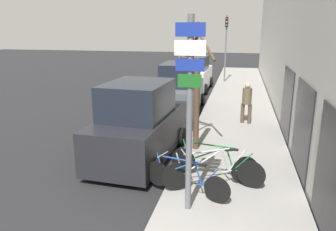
# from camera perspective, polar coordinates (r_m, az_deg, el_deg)

# --- Properties ---
(ground_plane) EXTENTS (80.00, 80.00, 0.00)m
(ground_plane) POSITION_cam_1_polar(r_m,az_deg,el_deg) (13.94, 1.26, -0.93)
(ground_plane) COLOR black
(sidewalk_curb) EXTENTS (3.20, 32.00, 0.15)m
(sidewalk_curb) POSITION_cam_1_polar(r_m,az_deg,el_deg) (16.39, 12.16, 1.43)
(sidewalk_curb) COLOR gray
(sidewalk_curb) RESTS_ON ground
(building_facade) EXTENTS (0.23, 32.00, 6.50)m
(building_facade) POSITION_cam_1_polar(r_m,az_deg,el_deg) (15.97, 19.21, 12.05)
(building_facade) COLOR silver
(building_facade) RESTS_ON ground
(signpost) EXTENTS (0.59, 0.15, 3.93)m
(signpost) POSITION_cam_1_polar(r_m,az_deg,el_deg) (6.37, 3.76, 1.04)
(signpost) COLOR #595B60
(signpost) RESTS_ON sidewalk_curb
(bicycle_0) EXTENTS (2.05, 0.79, 0.85)m
(bicycle_0) POSITION_cam_1_polar(r_m,az_deg,el_deg) (7.58, 3.12, -10.96)
(bicycle_0) COLOR black
(bicycle_0) RESTS_ON sidewalk_curb
(bicycle_1) EXTENTS (2.19, 1.05, 0.95)m
(bicycle_1) POSITION_cam_1_polar(r_m,az_deg,el_deg) (7.93, 7.54, -9.56)
(bicycle_1) COLOR black
(bicycle_1) RESTS_ON sidewalk_curb
(bicycle_2) EXTENTS (2.38, 0.76, 0.94)m
(bicycle_2) POSITION_cam_1_polar(r_m,az_deg,el_deg) (8.29, 8.28, -8.49)
(bicycle_2) COLOR black
(bicycle_2) RESTS_ON sidewalk_curb
(parked_car_0) EXTENTS (2.26, 4.43, 2.34)m
(parked_car_0) POSITION_cam_1_polar(r_m,az_deg,el_deg) (9.77, -4.95, -1.63)
(parked_car_0) COLOR black
(parked_car_0) RESTS_ON ground
(parked_car_1) EXTENTS (2.10, 4.66, 2.30)m
(parked_car_1) POSITION_cam_1_polar(r_m,az_deg,el_deg) (15.27, 2.20, 4.43)
(parked_car_1) COLOR #51565B
(parked_car_1) RESTS_ON ground
(parked_car_2) EXTENTS (2.08, 4.58, 2.14)m
(parked_car_2) POSITION_cam_1_polar(r_m,az_deg,el_deg) (20.76, 4.54, 7.10)
(parked_car_2) COLOR silver
(parked_car_2) RESTS_ON ground
(pedestrian_near) EXTENTS (0.42, 0.36, 1.63)m
(pedestrian_near) POSITION_cam_1_polar(r_m,az_deg,el_deg) (13.22, 13.57, 2.63)
(pedestrian_near) COLOR #4C3D2D
(pedestrian_near) RESTS_ON sidewalk_curb
(street_tree) EXTENTS (1.14, 1.80, 3.87)m
(street_tree) POSITION_cam_1_polar(r_m,az_deg,el_deg) (9.96, 4.88, 4.38)
(street_tree) COLOR #4C3828
(street_tree) RESTS_ON sidewalk_curb
(traffic_light) EXTENTS (0.20, 0.30, 4.50)m
(traffic_light) POSITION_cam_1_polar(r_m,az_deg,el_deg) (23.33, 10.07, 12.86)
(traffic_light) COLOR #595B60
(traffic_light) RESTS_ON sidewalk_curb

